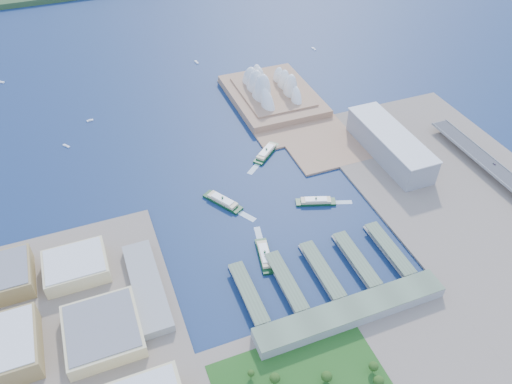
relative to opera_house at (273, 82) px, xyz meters
name	(u,v)px	position (x,y,z in m)	size (l,w,h in m)	color
ground	(282,231)	(-105.00, -280.00, -32.00)	(3000.00, 3000.00, 0.00)	#0E1F42
west_land	(71,381)	(-355.00, -385.00, -30.50)	(220.00, 390.00, 3.00)	#7C6D5F
east_land	(476,207)	(135.00, -330.00, -30.50)	(240.00, 500.00, 3.00)	#7C6D5F
peninsula	(279,104)	(2.50, -20.00, -30.50)	(135.00, 220.00, 3.00)	#9D7455
opera_house	(273,82)	(0.00, 0.00, 0.00)	(134.00, 180.00, 58.00)	white
toaster_building	(390,144)	(90.00, -200.00, -11.50)	(45.00, 155.00, 35.00)	gray
west_buildings	(63,340)	(-355.00, -350.00, -15.50)	(200.00, 280.00, 27.00)	olive
ferry_wharves	(322,271)	(-91.00, -355.00, -27.35)	(184.00, 90.00, 9.30)	#55664D
terminal_building	(351,312)	(-90.00, -415.00, -23.00)	(200.00, 28.00, 12.00)	gray
ferry_a	(223,200)	(-154.49, -208.85, -26.81)	(13.98, 54.91, 10.38)	#0D3619
ferry_b	(266,151)	(-65.19, -134.07, -26.88)	(13.79, 54.16, 10.24)	#0D3619
ferry_c	(265,254)	(-139.12, -310.64, -27.08)	(13.24, 52.03, 9.84)	#0D3619
ferry_d	(316,200)	(-46.34, -250.74, -27.31)	(12.62, 49.57, 9.37)	#0D3619
boat_a	(66,146)	(-325.09, -12.98, -30.83)	(3.02, 12.08, 2.33)	white
boat_b	(90,120)	(-284.98, 42.41, -30.70)	(3.37, 9.62, 2.60)	white
boat_c	(314,49)	(145.20, 143.24, -30.76)	(3.22, 11.02, 2.48)	white
boat_e	(196,62)	(-78.94, 170.70, -30.56)	(3.74, 11.77, 2.89)	white
car_c	(494,164)	(199.00, -282.17, -16.51)	(1.80, 4.44, 1.29)	slate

